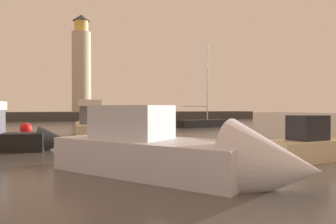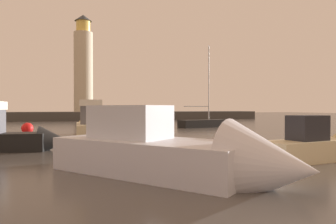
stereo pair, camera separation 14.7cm
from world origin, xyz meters
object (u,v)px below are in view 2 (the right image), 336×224
at_px(motorboat_0, 324,146).
at_px(mooring_buoy, 27,128).
at_px(sailboat_moored, 204,123).
at_px(motorboat_5, 90,125).
at_px(motorboat_6, 187,155).
at_px(motorboat_1, 13,136).
at_px(lighthouse, 83,66).

distance_m(motorboat_0, mooring_buoy, 23.92).
xyz_separation_m(sailboat_moored, mooring_buoy, (-19.15, -4.33, -0.01)).
xyz_separation_m(motorboat_5, motorboat_6, (1.65, -17.73, -0.12)).
height_order(motorboat_1, mooring_buoy, motorboat_1).
xyz_separation_m(lighthouse, motorboat_1, (-6.44, -42.78, -9.33)).
relative_size(motorboat_0, mooring_buoy, 6.01).
bearing_deg(sailboat_moored, motorboat_6, -116.04).
height_order(lighthouse, motorboat_6, lighthouse).
bearing_deg(motorboat_0, motorboat_6, -167.17).
bearing_deg(motorboat_1, motorboat_6, -55.26).
xyz_separation_m(motorboat_0, motorboat_1, (-13.68, 7.57, 0.16)).
bearing_deg(sailboat_moored, mooring_buoy, -167.25).
bearing_deg(lighthouse, motorboat_6, -90.05).
height_order(lighthouse, sailboat_moored, lighthouse).
relative_size(motorboat_0, motorboat_6, 0.68).
relative_size(motorboat_6, sailboat_moored, 0.90).
bearing_deg(mooring_buoy, sailboat_moored, 12.75).
relative_size(lighthouse, motorboat_6, 2.03).
distance_m(lighthouse, mooring_buoy, 33.15).
bearing_deg(lighthouse, motorboat_0, -81.82).
xyz_separation_m(motorboat_5, sailboat_moored, (14.04, 7.63, -0.38)).
xyz_separation_m(lighthouse, motorboat_6, (-0.04, -52.01, -9.35)).
relative_size(motorboat_0, motorboat_1, 1.01).
bearing_deg(sailboat_moored, motorboat_5, -151.48).
relative_size(motorboat_0, motorboat_5, 0.80).
xyz_separation_m(motorboat_6, mooring_buoy, (-6.76, 21.03, -0.26)).
relative_size(lighthouse, motorboat_1, 3.00).
distance_m(lighthouse, motorboat_1, 44.26).
relative_size(lighthouse, motorboat_0, 2.97).
distance_m(motorboat_0, motorboat_5, 18.39).
relative_size(lighthouse, motorboat_5, 2.37).
bearing_deg(motorboat_6, motorboat_1, 124.74).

